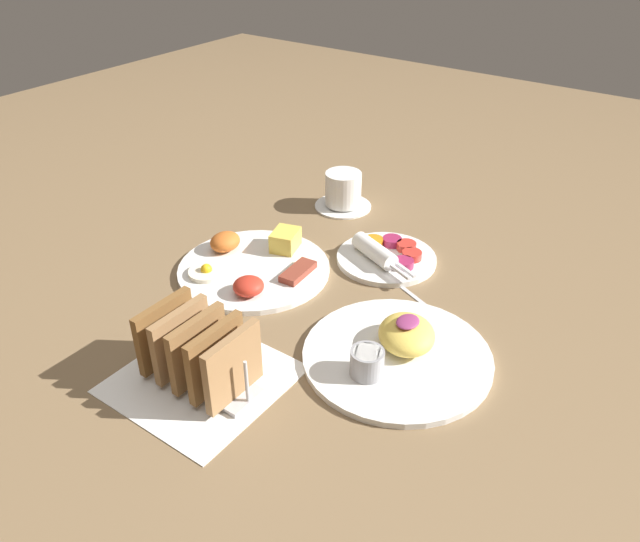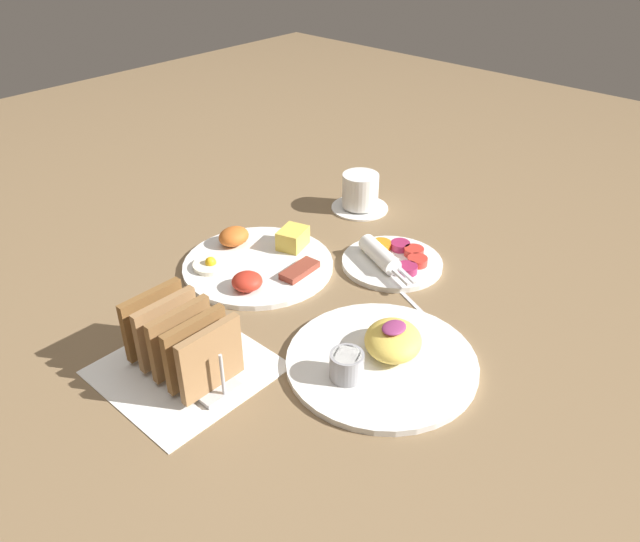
% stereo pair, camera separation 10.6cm
% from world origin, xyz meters
% --- Properties ---
extents(ground_plane, '(3.00, 3.00, 0.00)m').
position_xyz_m(ground_plane, '(0.00, 0.00, 0.00)').
color(ground_plane, brown).
extents(napkin_flat, '(0.22, 0.22, 0.00)m').
position_xyz_m(napkin_flat, '(-0.23, 0.03, 0.00)').
color(napkin_flat, white).
rests_on(napkin_flat, ground_plane).
extents(plate_breakfast, '(0.27, 0.27, 0.05)m').
position_xyz_m(plate_breakfast, '(0.03, 0.16, 0.01)').
color(plate_breakfast, white).
rests_on(plate_breakfast, ground_plane).
extents(plate_condiments, '(0.18, 0.18, 0.04)m').
position_xyz_m(plate_condiments, '(0.19, -0.01, 0.01)').
color(plate_condiments, white).
rests_on(plate_condiments, ground_plane).
extents(plate_foreground, '(0.28, 0.28, 0.06)m').
position_xyz_m(plate_foreground, '(-0.03, -0.17, 0.01)').
color(plate_foreground, white).
rests_on(plate_foreground, ground_plane).
extents(toast_rack, '(0.10, 0.18, 0.10)m').
position_xyz_m(toast_rack, '(-0.23, 0.03, 0.05)').
color(toast_rack, '#B7B7BC').
rests_on(toast_rack, ground_plane).
extents(coffee_cup, '(0.12, 0.12, 0.08)m').
position_xyz_m(coffee_cup, '(0.33, 0.17, 0.04)').
color(coffee_cup, white).
rests_on(coffee_cup, ground_plane).
extents(teaspoon, '(0.06, 0.12, 0.01)m').
position_xyz_m(teaspoon, '(0.11, -0.15, 0.00)').
color(teaspoon, silver).
rests_on(teaspoon, ground_plane).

